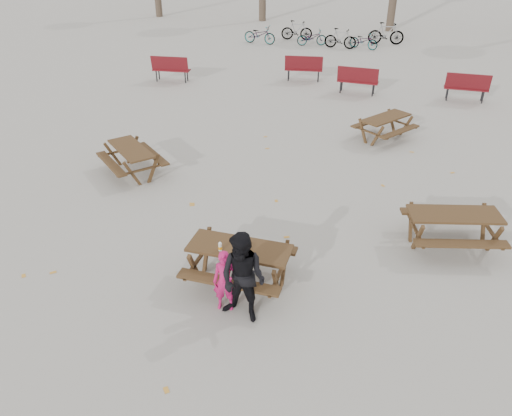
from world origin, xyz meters
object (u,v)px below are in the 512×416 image
(soda_bottle, at_px, (220,247))
(picnic_table_north, at_px, (132,161))
(adult, at_px, (243,278))
(picnic_table_east, at_px, (451,230))
(child, at_px, (225,281))
(main_picnic_table, at_px, (240,256))
(picnic_table_far, at_px, (385,128))
(food_tray, at_px, (242,253))

(soda_bottle, distance_m, picnic_table_north, 5.25)
(soda_bottle, distance_m, adult, 0.91)
(adult, distance_m, picnic_table_east, 4.61)
(child, relative_size, picnic_table_north, 0.67)
(picnic_table_north, bearing_deg, main_picnic_table, -0.50)
(soda_bottle, xyz_separation_m, picnic_table_far, (2.24, 7.88, -0.50))
(food_tray, height_order, picnic_table_east, food_tray)
(food_tray, xyz_separation_m, picnic_table_far, (1.85, 7.87, -0.45))
(adult, relative_size, picnic_table_far, 1.01)
(main_picnic_table, xyz_separation_m, picnic_table_north, (-4.04, 3.43, -0.23))
(adult, height_order, picnic_table_far, adult)
(main_picnic_table, relative_size, picnic_table_east, 1.02)
(food_tray, distance_m, adult, 0.70)
(main_picnic_table, relative_size, picnic_table_far, 1.12)
(child, xyz_separation_m, picnic_table_far, (1.98, 8.39, -0.22))
(main_picnic_table, height_order, child, child)
(soda_bottle, height_order, child, child)
(food_tray, xyz_separation_m, child, (-0.13, -0.52, -0.23))
(food_tray, distance_m, child, 0.59)
(soda_bottle, relative_size, picnic_table_north, 0.10)
(main_picnic_table, xyz_separation_m, food_tray, (0.12, -0.19, 0.21))
(main_picnic_table, bearing_deg, adult, -67.93)
(food_tray, distance_m, picnic_table_north, 5.53)
(food_tray, bearing_deg, picnic_table_far, 76.79)
(main_picnic_table, relative_size, soda_bottle, 10.59)
(picnic_table_far, bearing_deg, soda_bottle, -161.58)
(food_tray, bearing_deg, child, -103.79)
(soda_bottle, height_order, picnic_table_far, soda_bottle)
(child, relative_size, adult, 0.69)
(main_picnic_table, height_order, soda_bottle, soda_bottle)
(main_picnic_table, distance_m, picnic_table_north, 5.30)
(main_picnic_table, height_order, adult, adult)
(picnic_table_far, bearing_deg, picnic_table_north, 159.61)
(main_picnic_table, relative_size, adult, 1.11)
(food_tray, xyz_separation_m, adult, (0.23, -0.66, 0.02))
(soda_bottle, xyz_separation_m, picnic_table_north, (-3.76, 3.63, -0.49))
(food_tray, height_order, child, child)
(soda_bottle, bearing_deg, child, -62.53)
(main_picnic_table, distance_m, food_tray, 0.31)
(main_picnic_table, distance_m, picnic_table_far, 7.93)
(picnic_table_north, relative_size, picnic_table_far, 1.04)
(child, bearing_deg, soda_bottle, 105.15)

